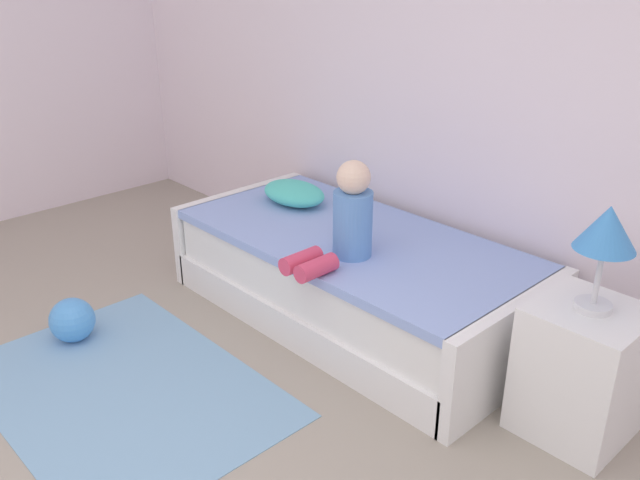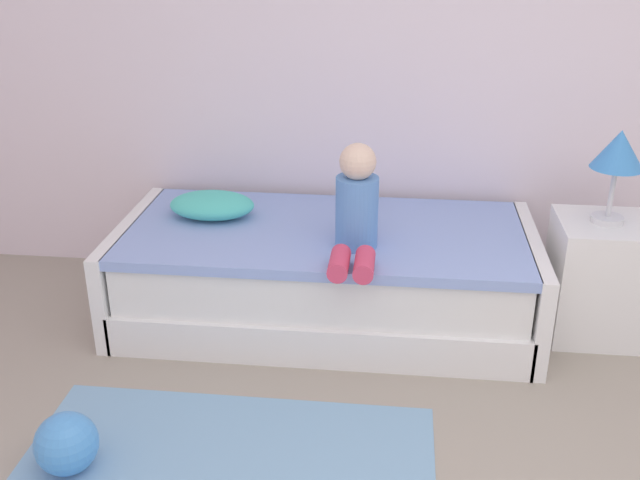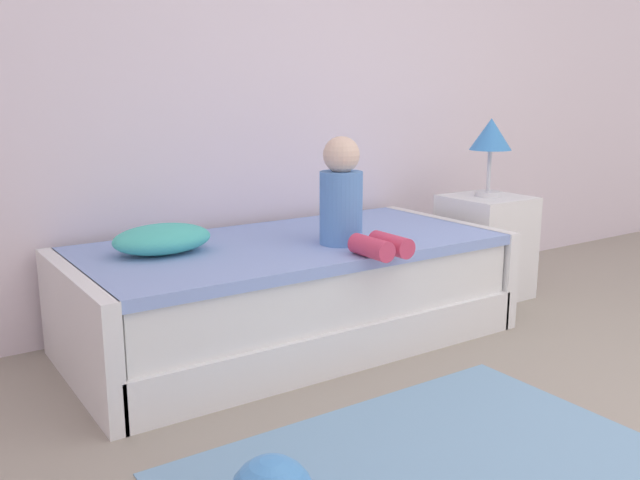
{
  "view_description": "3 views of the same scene",
  "coord_description": "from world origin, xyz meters",
  "px_view_note": "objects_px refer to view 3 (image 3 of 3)",
  "views": [
    {
      "loc": [
        1.64,
        -0.44,
        1.96
      ],
      "look_at": [
        -0.69,
        1.75,
        0.55
      ],
      "focal_mm": 37.74,
      "sensor_mm": 36.0,
      "label": 1
    },
    {
      "loc": [
        -0.34,
        -1.37,
        1.94
      ],
      "look_at": [
        -0.69,
        1.75,
        0.55
      ],
      "focal_mm": 41.27,
      "sensor_mm": 36.0,
      "label": 2
    },
    {
      "loc": [
        -2.35,
        -0.72,
        1.2
      ],
      "look_at": [
        -0.69,
        1.75,
        0.55
      ],
      "focal_mm": 38.23,
      "sensor_mm": 36.0,
      "label": 3
    }
  ],
  "objects_px": {
    "child_figure": "(347,202)",
    "pillow": "(162,239)",
    "bed": "(291,292)",
    "table_lamp": "(491,138)",
    "nightstand": "(485,246)"
  },
  "relations": [
    {
      "from": "nightstand",
      "to": "child_figure",
      "type": "distance_m",
      "value": 1.27
    },
    {
      "from": "bed",
      "to": "nightstand",
      "type": "height_order",
      "value": "nightstand"
    },
    {
      "from": "child_figure",
      "to": "bed",
      "type": "bearing_deg",
      "value": 125.86
    },
    {
      "from": "nightstand",
      "to": "child_figure",
      "type": "bearing_deg",
      "value": -169.1
    },
    {
      "from": "child_figure",
      "to": "pillow",
      "type": "distance_m",
      "value": 0.85
    },
    {
      "from": "bed",
      "to": "nightstand",
      "type": "bearing_deg",
      "value": -0.02
    },
    {
      "from": "nightstand",
      "to": "child_figure",
      "type": "height_order",
      "value": "child_figure"
    },
    {
      "from": "child_figure",
      "to": "pillow",
      "type": "height_order",
      "value": "child_figure"
    },
    {
      "from": "bed",
      "to": "nightstand",
      "type": "distance_m",
      "value": 1.35
    },
    {
      "from": "nightstand",
      "to": "child_figure",
      "type": "relative_size",
      "value": 1.18
    },
    {
      "from": "nightstand",
      "to": "child_figure",
      "type": "xyz_separation_m",
      "value": [
        -1.18,
        -0.23,
        0.4
      ]
    },
    {
      "from": "bed",
      "to": "child_figure",
      "type": "distance_m",
      "value": 0.54
    },
    {
      "from": "bed",
      "to": "table_lamp",
      "type": "relative_size",
      "value": 4.69
    },
    {
      "from": "bed",
      "to": "pillow",
      "type": "distance_m",
      "value": 0.69
    },
    {
      "from": "table_lamp",
      "to": "child_figure",
      "type": "height_order",
      "value": "table_lamp"
    }
  ]
}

